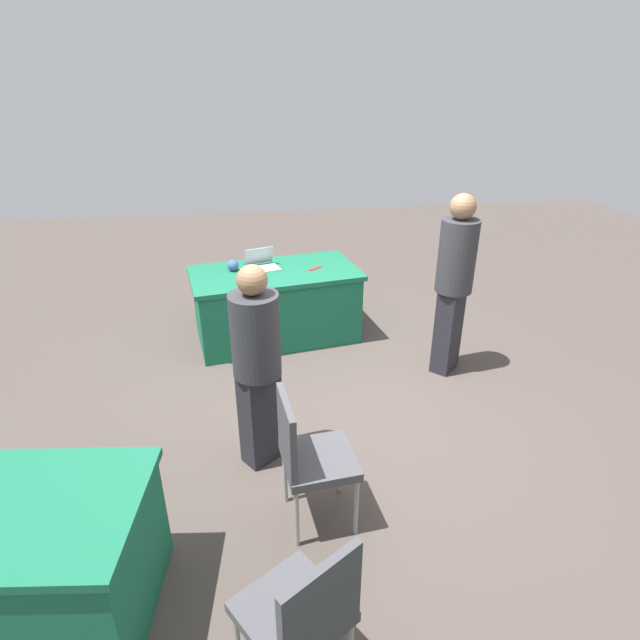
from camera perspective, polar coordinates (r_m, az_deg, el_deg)
name	(u,v)px	position (r m, az deg, el deg)	size (l,w,h in m)	color
ground_plane	(340,411)	(4.54, 2.20, -10.10)	(14.40, 14.40, 0.00)	#4C423D
table_foreground	(276,304)	(5.60, -4.93, 1.76)	(1.87, 1.17, 0.78)	#196647
table_mid_right	(11,563)	(3.33, -31.22, -22.15)	(1.54, 1.03, 0.78)	#196647
chair_near_front	(308,453)	(3.26, -1.36, -14.59)	(0.48, 0.48, 0.96)	#9E9993
chair_tucked_left	(302,613)	(2.58, -2.01, -29.83)	(0.61, 0.61, 0.95)	#9E9993
person_presenter	(257,360)	(3.60, -7.04, -4.44)	(0.47, 0.47, 1.57)	#26262D
person_attendee_standing	(454,277)	(4.86, 14.75, 4.63)	(0.48, 0.48, 1.74)	#26262D
laptop_silver	(262,265)	(5.53, -6.44, 6.13)	(0.39, 0.37, 0.21)	silver
yarn_ball	(233,265)	(5.49, -9.67, 6.01)	(0.12, 0.12, 0.12)	#3F5999
scissors_red	(315,268)	(5.49, -0.55, 5.78)	(0.18, 0.04, 0.01)	red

